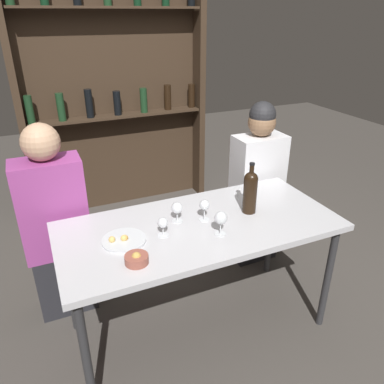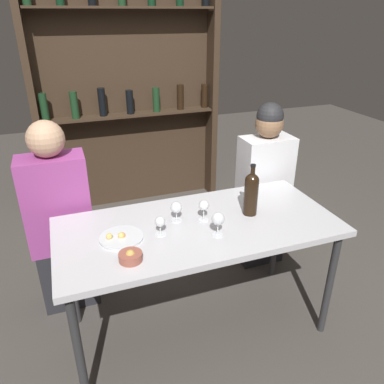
% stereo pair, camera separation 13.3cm
% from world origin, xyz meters
% --- Properties ---
extents(ground_plane, '(10.00, 10.00, 0.00)m').
position_xyz_m(ground_plane, '(0.00, 0.00, 0.00)').
color(ground_plane, '#47423D').
extents(dining_table, '(1.57, 0.72, 0.76)m').
position_xyz_m(dining_table, '(0.00, 0.00, 0.70)').
color(dining_table, silver).
rests_on(dining_table, ground_plane).
extents(wine_rack_wall, '(1.74, 0.21, 2.13)m').
position_xyz_m(wine_rack_wall, '(0.00, 1.88, 1.09)').
color(wine_rack_wall, '#38281C').
rests_on(wine_rack_wall, ground_plane).
extents(wine_bottle, '(0.08, 0.08, 0.31)m').
position_xyz_m(wine_bottle, '(0.33, 0.01, 0.90)').
color(wine_bottle, black).
rests_on(wine_bottle, dining_table).
extents(wine_glass_0, '(0.06, 0.06, 0.13)m').
position_xyz_m(wine_glass_0, '(0.04, 0.03, 0.85)').
color(wine_glass_0, silver).
rests_on(wine_glass_0, dining_table).
extents(wine_glass_1, '(0.07, 0.07, 0.14)m').
position_xyz_m(wine_glass_1, '(0.05, -0.14, 0.86)').
color(wine_glass_1, silver).
rests_on(wine_glass_1, dining_table).
extents(wine_glass_2, '(0.06, 0.06, 0.11)m').
position_xyz_m(wine_glass_2, '(-0.23, -0.03, 0.83)').
color(wine_glass_2, silver).
rests_on(wine_glass_2, dining_table).
extents(wine_glass_3, '(0.06, 0.06, 0.12)m').
position_xyz_m(wine_glass_3, '(-0.11, 0.08, 0.84)').
color(wine_glass_3, silver).
rests_on(wine_glass_3, dining_table).
extents(food_plate_0, '(0.23, 0.23, 0.04)m').
position_xyz_m(food_plate_0, '(-0.44, -0.00, 0.77)').
color(food_plate_0, silver).
rests_on(food_plate_0, dining_table).
extents(snack_bowl, '(0.11, 0.11, 0.06)m').
position_xyz_m(snack_bowl, '(-0.43, -0.21, 0.78)').
color(snack_bowl, '#995142').
rests_on(snack_bowl, dining_table).
extents(seated_person_left, '(0.40, 0.22, 1.29)m').
position_xyz_m(seated_person_left, '(-0.74, 0.53, 0.61)').
color(seated_person_left, '#26262B').
rests_on(seated_person_left, ground_plane).
extents(seated_person_right, '(0.37, 0.22, 1.28)m').
position_xyz_m(seated_person_right, '(0.73, 0.53, 0.62)').
color(seated_person_right, '#26262B').
rests_on(seated_person_right, ground_plane).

